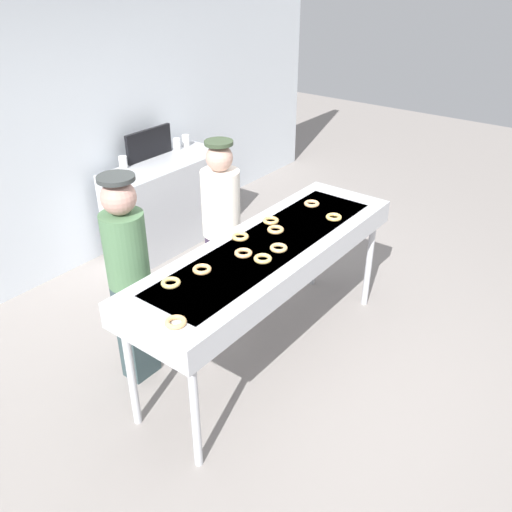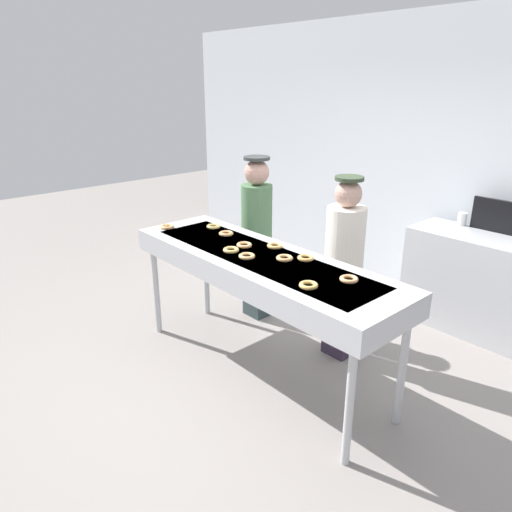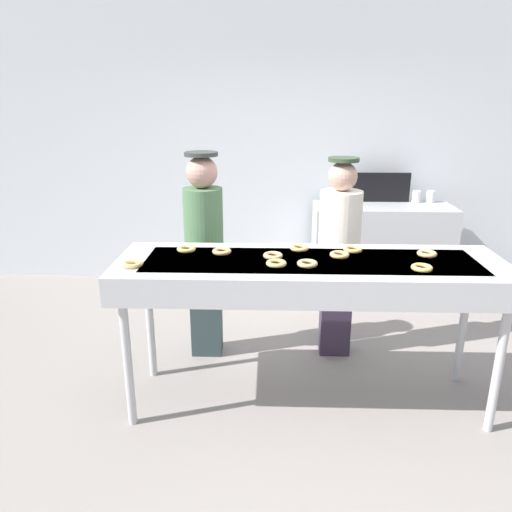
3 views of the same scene
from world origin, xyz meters
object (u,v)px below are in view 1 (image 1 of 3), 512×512
Objects in this scene: glazed_donut_0 at (276,230)px; glazed_donut_3 at (312,204)px; glazed_donut_4 at (240,237)px; paper_cup_0 at (177,144)px; glazed_donut_10 at (271,221)px; glazed_donut_7 at (334,217)px; glazed_donut_9 at (243,253)px; menu_display at (149,144)px; paper_cup_1 at (123,162)px; worker_assistant at (222,222)px; paper_cup_2 at (186,141)px; glazed_donut_6 at (176,322)px; fryer_conveyor at (269,255)px; glazed_donut_5 at (279,248)px; glazed_donut_1 at (263,259)px; glazed_donut_2 at (202,269)px; glazed_donut_8 at (171,283)px; worker_baker at (129,272)px; prep_counter at (169,203)px.

glazed_donut_3 is (0.58, 0.04, 0.00)m from glazed_donut_0.
paper_cup_0 is at bearing 56.06° from glazed_donut_4.
paper_cup_0 reaches higher than glazed_donut_10.
glazed_donut_7 is at bearing -27.38° from glazed_donut_0.
glazed_donut_4 is at bearing 44.09° from glazed_donut_9.
menu_display is at bearing 71.67° from glazed_donut_0.
worker_assistant is at bearing -99.32° from paper_cup_1.
glazed_donut_9 is 1.02× the size of paper_cup_2.
paper_cup_2 reaches higher than glazed_donut_6.
paper_cup_0 reaches higher than glazed_donut_4.
glazed_donut_7 is (0.65, -0.16, 0.11)m from fryer_conveyor.
glazed_donut_4 is at bearing 176.74° from glazed_donut_10.
worker_assistant is (0.30, 0.81, -0.15)m from glazed_donut_5.
paper_cup_0 is at bearing -5.08° from menu_display.
paper_cup_1 is at bearing 93.03° from glazed_donut_7.
glazed_donut_1 is 1.02× the size of paper_cup_2.
glazed_donut_6 is 1.00× the size of glazed_donut_9.
paper_cup_0 is (1.01, 1.52, 0.12)m from worker_assistant.
glazed_donut_2 is 1.04m from worker_assistant.
glazed_donut_10 is at bearing 13.98° from glazed_donut_6.
paper_cup_0 reaches higher than fryer_conveyor.
glazed_donut_2 is at bearing -125.08° from menu_display.
glazed_donut_0 is at bearing 21.93° from fryer_conveyor.
glazed_donut_8 is 1.02× the size of paper_cup_1.
glazed_donut_8 is 0.21× the size of menu_display.
worker_baker reaches higher than glazed_donut_8.
paper_cup_2 is at bearing 3.43° from paper_cup_0.
menu_display reaches higher than glazed_donut_9.
glazed_donut_3 is at bearing 127.92° from worker_assistant.
prep_counter is at bearing 59.85° from glazed_donut_9.
glazed_donut_0 is at bearing -29.29° from glazed_donut_4.
paper_cup_1 is (1.11, 2.10, -0.03)m from glazed_donut_2.
glazed_donut_5 is 1.02× the size of paper_cup_2.
glazed_donut_0 is at bearing 24.44° from glazed_donut_1.
paper_cup_1 is at bearing 62.24° from glazed_donut_2.
glazed_donut_0 and glazed_donut_5 have the same top height.
glazed_donut_2 is at bearing -117.76° from paper_cup_1.
glazed_donut_2 is at bearing 179.63° from glazed_donut_3.
glazed_donut_6 is (-1.07, -0.04, 0.00)m from glazed_donut_5.
glazed_donut_7 is 2.46m from paper_cup_0.
glazed_donut_2 is at bearing 167.72° from fryer_conveyor.
glazed_donut_0 is 0.29m from glazed_donut_4.
glazed_donut_2 is 1.02× the size of paper_cup_2.
paper_cup_0 is (1.86, 2.09, -0.03)m from glazed_donut_2.
worker_assistant reaches higher than glazed_donut_10.
glazed_donut_10 is 1.02× the size of paper_cup_2.
glazed_donut_3 is 0.08× the size of worker_baker.
glazed_donut_6 is at bearing 29.23° from worker_assistant.
glazed_donut_6 is 1.62m from worker_assistant.
glazed_donut_7 is (0.68, -0.05, 0.00)m from glazed_donut_5.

